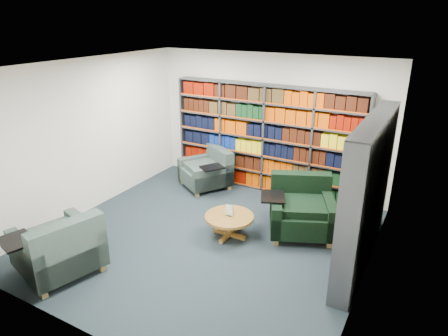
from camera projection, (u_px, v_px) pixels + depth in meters
The scene contains 7 objects.
room_shell at pixel (205, 159), 6.16m from camera, with size 5.02×5.02×2.82m.
bookshelf_back at pixel (265, 139), 8.18m from camera, with size 4.00×0.28×2.20m.
bookshelf_right at pixel (367, 194), 5.70m from camera, with size 0.28×2.50×2.20m.
chair_teal_left at pixel (209, 172), 8.56m from camera, with size 1.25×1.25×0.83m.
chair_green_right at pixel (301, 210), 6.79m from camera, with size 1.39×1.36×0.94m.
chair_teal_front at pixel (61, 251), 5.62m from camera, with size 1.27×1.35×0.94m.
coffee_table at pixel (229, 220), 6.61m from camera, with size 0.81×0.81×0.57m.
Camera 1 is at (3.07, -4.92, 3.50)m, focal length 32.00 mm.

